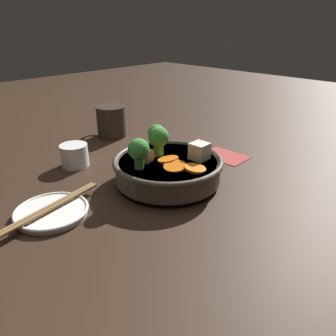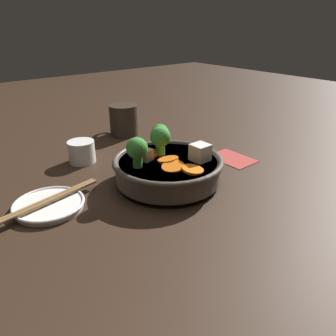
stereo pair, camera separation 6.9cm
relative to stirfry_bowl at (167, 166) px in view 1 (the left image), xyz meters
name	(u,v)px [view 1 (the left image)]	position (x,y,z in m)	size (l,w,h in m)	color
ground_plane	(168,183)	(0.00, 0.00, -0.04)	(3.00, 3.00, 0.00)	black
stirfry_bowl	(167,166)	(0.00, 0.00, 0.00)	(0.23, 0.23, 0.12)	#51473D
side_saucer	(52,212)	(0.06, 0.23, -0.03)	(0.13, 0.13, 0.01)	white
tea_cup	(74,155)	(0.22, 0.09, -0.01)	(0.06, 0.06, 0.05)	white
dark_mug	(111,121)	(0.33, -0.10, 0.01)	(0.11, 0.09, 0.09)	#33281E
napkin	(224,155)	(0.00, -0.21, -0.04)	(0.11, 0.08, 0.00)	#A33833
chopsticks_pair	(51,207)	(0.06, 0.23, -0.02)	(0.05, 0.21, 0.01)	olive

